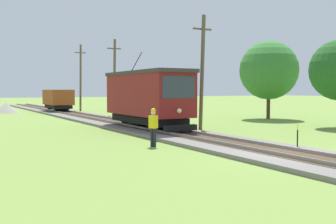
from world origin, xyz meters
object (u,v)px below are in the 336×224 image
at_px(utility_pole_far, 81,77).
at_px(red_tram, 147,96).
at_px(tree_right_near, 269,70).
at_px(utility_pole_near_tram, 202,71).
at_px(gravel_pile, 6,108).
at_px(track_worker, 153,126).
at_px(freight_car, 58,99).
at_px(trackside_signal_marker, 298,135).
at_px(utility_pole_mid, 114,77).

bearing_deg(utility_pole_far, red_tram, -97.32).
bearing_deg(utility_pole_far, tree_right_near, -63.34).
relative_size(utility_pole_near_tram, gravel_pile, 2.48).
bearing_deg(utility_pole_far, gravel_pile, 177.74).
bearing_deg(gravel_pile, track_worker, -86.10).
xyz_separation_m(freight_car, trackside_signal_marker, (1.75, -34.24, -0.89)).
relative_size(red_tram, utility_pole_mid, 1.13).
xyz_separation_m(red_tram, tree_right_near, (13.88, 3.74, 2.16)).
distance_m(freight_car, tree_right_near, 24.04).
bearing_deg(red_tram, trackside_signal_marker, -81.03).
distance_m(utility_pole_near_tram, gravel_pile, 28.36).
bearing_deg(utility_pole_far, freight_car, -150.67).
distance_m(red_tram, gravel_pile, 25.92).
xyz_separation_m(red_tram, gravel_pile, (-5.34, 25.32, -1.61)).
bearing_deg(gravel_pile, utility_pole_far, -2.26).
relative_size(utility_pole_mid, track_worker, 4.23).
bearing_deg(tree_right_near, utility_pole_far, 116.66).
relative_size(freight_car, utility_pole_far, 0.64).
xyz_separation_m(utility_pole_near_tram, utility_pole_mid, (-0.00, 15.35, 0.06)).
height_order(red_tram, utility_pole_far, utility_pole_far).
distance_m(freight_car, utility_pole_far, 4.50).
relative_size(red_tram, utility_pole_near_tram, 1.15).
bearing_deg(gravel_pile, tree_right_near, -48.31).
distance_m(gravel_pile, tree_right_near, 29.14).
bearing_deg(red_tram, track_worker, -114.14).
height_order(trackside_signal_marker, gravel_pile, trackside_signal_marker).
bearing_deg(gravel_pile, utility_pole_mid, -53.34).
distance_m(freight_car, gravel_pile, 5.83).
bearing_deg(freight_car, utility_pole_far, 29.33).
relative_size(utility_pole_near_tram, trackside_signal_marker, 6.29).
relative_size(trackside_signal_marker, gravel_pile, 0.39).
height_order(red_tram, utility_pole_near_tram, utility_pole_near_tram).
height_order(gravel_pile, tree_right_near, tree_right_near).
bearing_deg(freight_car, gravel_pile, 158.13).
xyz_separation_m(utility_pole_near_tram, utility_pole_far, (-0.00, 26.51, 0.34)).
height_order(utility_pole_near_tram, trackside_signal_marker, utility_pole_near_tram).
distance_m(freight_car, trackside_signal_marker, 34.30).
bearing_deg(gravel_pile, red_tram, -78.08).
bearing_deg(trackside_signal_marker, freight_car, 92.93).
distance_m(red_tram, tree_right_near, 14.53).
xyz_separation_m(utility_pole_far, tree_right_near, (10.66, -21.24, 0.21)).
distance_m(red_tram, track_worker, 7.77).
bearing_deg(utility_pole_near_tram, utility_pole_far, 90.00).
height_order(freight_car, utility_pole_mid, utility_pole_mid).
height_order(red_tram, tree_right_near, tree_right_near).
xyz_separation_m(utility_pole_far, track_worker, (-6.35, -31.98, -3.16)).
height_order(gravel_pile, track_worker, track_worker).
height_order(freight_car, tree_right_near, tree_right_near).
distance_m(utility_pole_near_tram, track_worker, 8.84).
distance_m(red_tram, utility_pole_far, 25.26).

